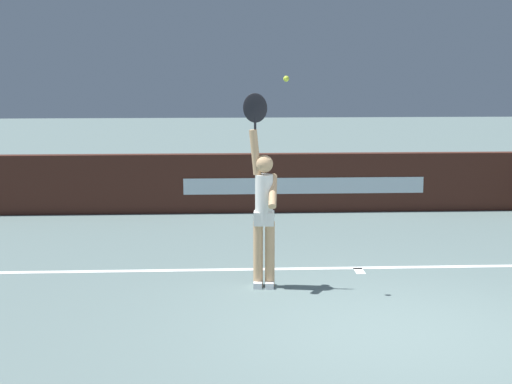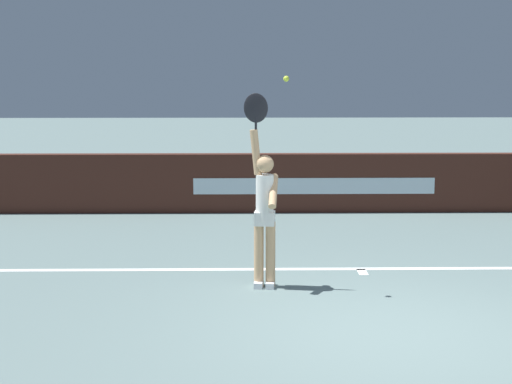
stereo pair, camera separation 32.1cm
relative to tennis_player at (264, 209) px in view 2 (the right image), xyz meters
name	(u,v)px [view 2 (the right image)]	position (x,y,z in m)	size (l,w,h in m)	color
ground_plane	(397,333)	(1.27, -1.67, -0.94)	(60.00, 60.00, 0.00)	slate
court_lines	(405,347)	(1.27, -2.08, -0.94)	(11.20, 5.92, 0.00)	white
back_wall	(329,183)	(1.27, 4.77, -0.42)	(14.75, 0.23, 1.04)	#412017
tennis_player	(264,209)	(0.00, 0.00, 0.00)	(0.42, 0.43, 2.30)	tan
tennis_ball	(286,79)	(0.24, -0.24, 1.52)	(0.07, 0.07, 0.07)	#CDE538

